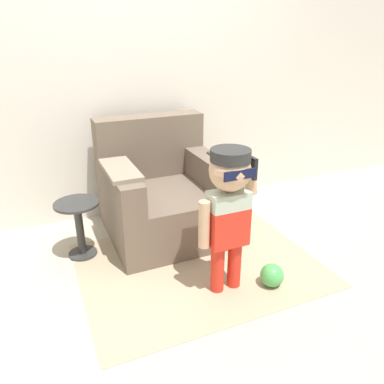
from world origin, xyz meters
The scene contains 7 objects.
ground_plane centered at (0.00, 0.00, 0.00)m, with size 10.00×10.00×0.00m, color #BCB29E.
wall_back centered at (0.00, 0.77, 1.30)m, with size 10.00×0.05×2.60m.
armchair centered at (0.12, 0.24, 0.33)m, with size 0.92×0.92×0.92m.
person_child centered at (0.23, -0.65, 0.63)m, with size 0.39×0.29×0.94m.
side_table centered at (-0.56, 0.12, 0.26)m, with size 0.32×0.32×0.43m.
rug centered at (0.18, -0.35, 0.00)m, with size 1.65×1.28×0.01m.
toy_ball centered at (0.52, -0.76, 0.08)m, with size 0.16×0.16×0.16m.
Camera 1 is at (-0.77, -2.41, 1.54)m, focal length 35.00 mm.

